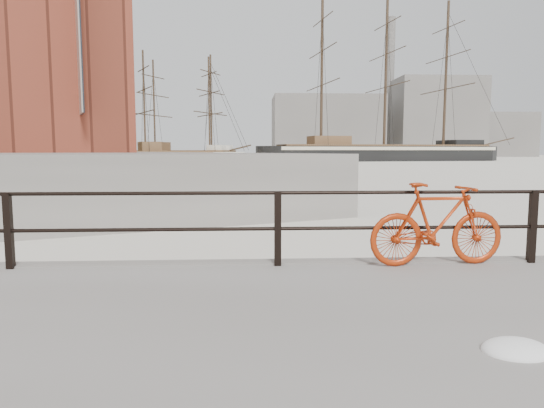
# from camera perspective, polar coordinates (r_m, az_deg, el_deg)

# --- Properties ---
(ground) EXTENTS (400.00, 400.00, 0.00)m
(ground) POSITION_cam_1_polar(r_m,az_deg,el_deg) (7.83, 27.39, -8.36)
(ground) COLOR white
(ground) RESTS_ON ground
(far_quay) EXTENTS (78.44, 148.07, 1.80)m
(far_quay) POSITION_cam_1_polar(r_m,az_deg,el_deg) (86.43, -27.74, 4.90)
(far_quay) COLOR gray
(far_quay) RESTS_ON ground
(guardrail) EXTENTS (28.00, 0.10, 1.00)m
(guardrail) POSITION_cam_1_polar(r_m,az_deg,el_deg) (7.54, 28.29, -2.35)
(guardrail) COLOR black
(guardrail) RESTS_ON promenade
(bicycle) EXTENTS (1.87, 0.43, 1.12)m
(bicycle) POSITION_cam_1_polar(r_m,az_deg,el_deg) (6.83, 18.88, -2.26)
(bicycle) COLOR #AA2D0B
(bicycle) RESTS_ON promenade
(barque_black) EXTENTS (56.56, 27.08, 31.12)m
(barque_black) POSITION_cam_1_polar(r_m,az_deg,el_deg) (93.07, 13.00, 4.95)
(barque_black) COLOR black
(barque_black) RESTS_ON ground
(schooner_mid) EXTENTS (28.80, 21.80, 19.32)m
(schooner_mid) POSITION_cam_1_polar(r_m,az_deg,el_deg) (89.69, -10.44, 4.97)
(schooner_mid) COLOR beige
(schooner_mid) RESTS_ON ground
(schooner_left) EXTENTS (27.13, 21.05, 18.74)m
(schooner_left) POSITION_cam_1_polar(r_m,az_deg,el_deg) (83.72, -10.89, 4.87)
(schooner_left) COLOR beige
(schooner_left) RESTS_ON ground
(apartment_grey) EXTENTS (26.02, 22.15, 23.20)m
(apartment_grey) POSITION_cam_1_polar(r_m,az_deg,el_deg) (99.18, -28.97, 12.17)
(apartment_grey) COLOR #9D9D98
(apartment_grey) RESTS_ON far_quay
(apartment_brick) EXTENTS (27.87, 22.90, 21.20)m
(apartment_brick) POSITION_cam_1_polar(r_m,az_deg,el_deg) (121.93, -28.20, 10.49)
(apartment_brick) COLOR brown
(apartment_brick) RESTS_ON far_quay
(industrial_west) EXTENTS (32.00, 18.00, 18.00)m
(industrial_west) POSITION_cam_1_polar(r_m,az_deg,el_deg) (148.63, 6.39, 8.98)
(industrial_west) COLOR gray
(industrial_west) RESTS_ON ground
(industrial_mid) EXTENTS (26.00, 20.00, 24.00)m
(industrial_mid) POSITION_cam_1_polar(r_m,az_deg,el_deg) (162.88, 18.53, 9.51)
(industrial_mid) COLOR gray
(industrial_mid) RESTS_ON ground
(industrial_east) EXTENTS (20.00, 16.00, 14.00)m
(industrial_east) POSITION_cam_1_polar(r_m,az_deg,el_deg) (176.73, 24.89, 7.36)
(industrial_east) COLOR gray
(industrial_east) RESTS_ON ground
(smokestack) EXTENTS (2.80, 2.80, 44.00)m
(smokestack) POSITION_cam_1_polar(r_m,az_deg,el_deg) (164.35, 13.66, 13.13)
(smokestack) COLOR gray
(smokestack) RESTS_ON ground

